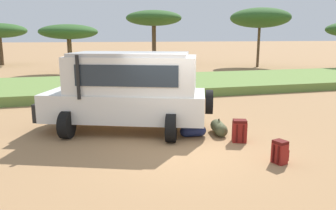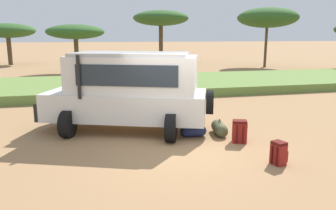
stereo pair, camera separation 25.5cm
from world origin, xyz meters
name	(u,v)px [view 1 (the left image)]	position (x,y,z in m)	size (l,w,h in m)	color
ground_plane	(177,148)	(0.00, 0.00, 0.00)	(320.00, 320.00, 0.00)	#9E754C
grass_bank	(124,85)	(0.00, 10.23, 0.22)	(120.00, 7.00, 0.44)	olive
safari_vehicle	(128,90)	(-0.97, 1.99, 1.29)	(5.41, 3.75, 2.44)	silver
backpack_beside_front_wheel	(239,131)	(1.85, 0.05, 0.31)	(0.46, 0.46, 0.64)	maroon
backpack_cluster_center	(280,152)	(2.02, -1.64, 0.27)	(0.40, 0.37, 0.55)	maroon
duffel_bag_low_black_case	(193,131)	(0.76, 0.87, 0.17)	(0.79, 0.37, 0.43)	navy
duffel_bag_soft_canvas	(219,128)	(1.60, 0.89, 0.19)	(0.48, 0.99, 0.48)	#4C5133
acacia_tree_left_mid	(69,32)	(-3.01, 19.09, 3.22)	(4.48, 4.51, 3.81)	brown
acacia_tree_centre_back	(154,18)	(5.47, 26.58, 4.73)	(5.81, 6.12, 5.56)	brown
acacia_tree_right_mid	(260,18)	(14.30, 20.40, 4.58)	(5.46, 5.97, 5.51)	brown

